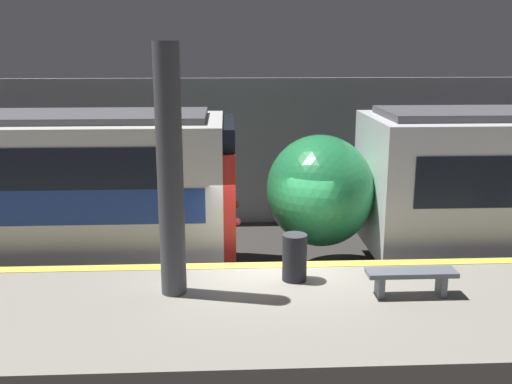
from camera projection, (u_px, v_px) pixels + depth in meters
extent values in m
plane|color=#33302D|center=(275.00, 314.00, 11.88)|extent=(120.00, 120.00, 0.00)
cube|color=gray|center=(284.00, 336.00, 9.85)|extent=(40.00, 3.90, 1.09)
cube|color=#EAD14C|center=(276.00, 265.00, 11.46)|extent=(40.00, 0.30, 0.01)
cube|color=#939399|center=(258.00, 152.00, 17.53)|extent=(50.00, 0.15, 4.27)
cylinder|color=#47474C|center=(170.00, 173.00, 9.72)|extent=(0.43, 0.43, 4.17)
ellipsoid|color=#238447|center=(320.00, 190.00, 13.54)|extent=(2.42, 2.85, 2.50)
sphere|color=#F2EFCC|center=(278.00, 210.00, 13.60)|extent=(0.20, 0.20, 0.20)
cube|color=red|center=(229.00, 195.00, 13.46)|extent=(0.25, 3.04, 2.38)
cube|color=black|center=(228.00, 143.00, 13.17)|extent=(0.25, 2.73, 0.95)
sphere|color=#EA4C42|center=(237.00, 222.00, 12.89)|extent=(0.18, 0.18, 0.18)
sphere|color=#EA4C42|center=(236.00, 205.00, 14.24)|extent=(0.18, 0.18, 0.18)
cube|color=slate|center=(380.00, 285.00, 10.02)|extent=(0.10, 0.32, 0.41)
cube|color=slate|center=(441.00, 283.00, 10.07)|extent=(0.10, 0.32, 0.41)
cube|color=slate|center=(411.00, 273.00, 9.99)|extent=(1.50, 0.40, 0.08)
cylinder|color=#232328|center=(295.00, 257.00, 10.66)|extent=(0.44, 0.44, 0.85)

